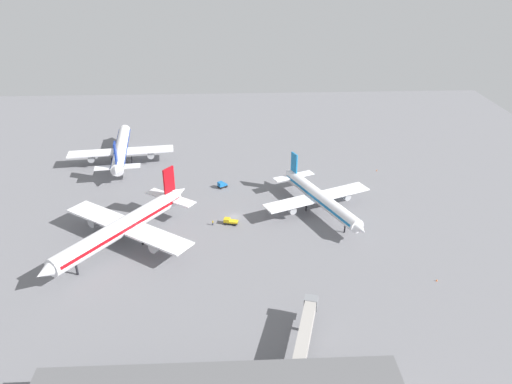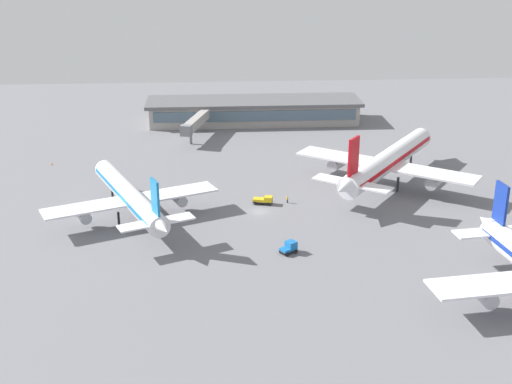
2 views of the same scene
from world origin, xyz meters
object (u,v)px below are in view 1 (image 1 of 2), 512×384
(pushback_tractor, at_px, (230,221))
(safety_cone_mid_apron, at_px, (377,170))
(safety_cone_near_gate, at_px, (437,280))
(airplane_at_gate, at_px, (320,198))
(ground_crew_worker, at_px, (213,223))
(airplane_distant, at_px, (122,227))
(airplane_taxiing, at_px, (121,149))
(baggage_tug, at_px, (222,185))

(pushback_tractor, distance_m, safety_cone_mid_apron, 68.49)
(safety_cone_near_gate, height_order, safety_cone_mid_apron, same)
(airplane_at_gate, relative_size, pushback_tractor, 9.50)
(ground_crew_worker, distance_m, safety_cone_near_gate, 68.11)
(airplane_distant, relative_size, pushback_tractor, 10.23)
(airplane_distant, height_order, pushback_tractor, airplane_distant)
(airplane_at_gate, bearing_deg, pushback_tractor, -100.93)
(airplane_taxiing, bearing_deg, pushback_tractor, -146.45)
(airplane_taxiing, distance_m, safety_cone_near_gate, 128.80)
(ground_crew_worker, relative_size, safety_cone_mid_apron, 2.78)
(baggage_tug, bearing_deg, airplane_taxiing, -66.05)
(airplane_at_gate, relative_size, safety_cone_near_gate, 74.96)
(airplane_taxiing, bearing_deg, baggage_tug, -128.63)
(airplane_distant, distance_m, ground_crew_worker, 28.23)
(pushback_tractor, bearing_deg, safety_cone_mid_apron, -132.25)
(airplane_distant, bearing_deg, ground_crew_worker, 147.85)
(airplane_distant, height_order, ground_crew_worker, airplane_distant)
(airplane_taxiing, height_order, ground_crew_worker, airplane_taxiing)
(safety_cone_near_gate, bearing_deg, safety_cone_mid_apron, 88.02)
(pushback_tractor, xyz_separation_m, safety_cone_mid_apron, (57.22, 37.65, -0.67))
(baggage_tug, height_order, safety_cone_near_gate, baggage_tug)
(pushback_tractor, height_order, safety_cone_mid_apron, pushback_tractor)
(airplane_at_gate, distance_m, baggage_tug, 38.19)
(pushback_tractor, bearing_deg, airplane_at_gate, -153.17)
(airplane_taxiing, relative_size, safety_cone_near_gate, 86.00)
(airplane_distant, height_order, baggage_tug, airplane_distant)
(airplane_at_gate, xyz_separation_m, safety_cone_mid_apron, (27.62, 31.13, -4.95))
(ground_crew_worker, bearing_deg, airplane_taxiing, 94.80)
(pushback_tractor, bearing_deg, airplane_distant, 33.54)
(ground_crew_worker, bearing_deg, safety_cone_near_gate, -59.42)
(baggage_tug, relative_size, safety_cone_near_gate, 6.25)
(airplane_distant, height_order, safety_cone_near_gate, airplane_distant)
(airplane_at_gate, height_order, safety_cone_mid_apron, airplane_at_gate)
(airplane_taxiing, distance_m, ground_crew_worker, 64.09)
(airplane_distant, height_order, safety_cone_mid_apron, airplane_distant)
(baggage_tug, bearing_deg, safety_cone_mid_apron, 156.67)
(airplane_distant, bearing_deg, baggage_tug, 178.37)
(pushback_tractor, xyz_separation_m, baggage_tug, (-3.01, 25.97, 0.19))
(airplane_at_gate, distance_m, ground_crew_worker, 36.01)
(airplane_distant, xyz_separation_m, ground_crew_worker, (25.68, 10.41, -5.41))
(pushback_tractor, distance_m, ground_crew_worker, 5.49)
(airplane_taxiing, bearing_deg, ground_crew_worker, -150.42)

